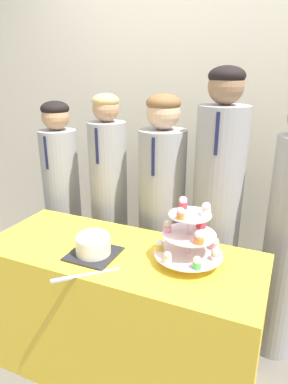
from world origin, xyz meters
The scene contains 10 objects.
wall_back centered at (0.00, 1.43, 1.35)m, with size 9.00×0.06×2.70m.
table centered at (0.00, 0.28, 0.39)m, with size 1.42×0.57×0.77m.
round_cake centered at (-0.11, 0.20, 0.84)m, with size 0.23×0.23×0.13m.
cake_knife centered at (-0.08, 0.00, 0.77)m, with size 0.24×0.23×0.01m.
cupcake_stand centered at (0.34, 0.33, 0.90)m, with size 0.32×0.32×0.31m.
student_0 centered at (-0.76, 0.82, 0.70)m, with size 0.26×0.26×1.44m.
student_1 centered at (-0.37, 0.82, 0.73)m, with size 0.25×0.25×1.50m.
student_2 centered at (0.01, 0.82, 0.73)m, with size 0.29×0.30×1.51m.
student_3 centered at (0.36, 0.82, 0.80)m, with size 0.28×0.29×1.66m.
student_4 centered at (0.77, 0.82, 0.74)m, with size 0.25×0.25×1.51m.
Camera 1 is at (0.73, -1.06, 1.64)m, focal length 32.00 mm.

